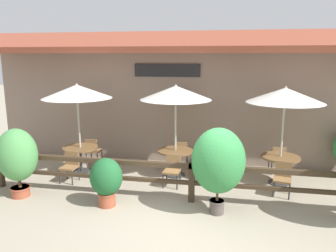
{
  "coord_description": "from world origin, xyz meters",
  "views": [
    {
      "loc": [
        0.79,
        -6.28,
        3.42
      ],
      "look_at": [
        -0.67,
        1.57,
        1.73
      ],
      "focal_mm": 35.0,
      "sensor_mm": 36.0,
      "label": 1
    }
  ],
  "objects_px": {
    "potted_plant_corner_fern": "(17,157)",
    "potted_plant_small_flowering": "(218,162)",
    "dining_table_near": "(81,152)",
    "patio_umbrella_far": "(285,95)",
    "dining_table_far": "(280,162)",
    "chair_far_wallside": "(278,158)",
    "chair_near_wallside": "(93,150)",
    "chair_middle_wallside": "(181,153)",
    "chair_far_streetside": "(283,177)",
    "chair_middle_streetside": "(172,169)",
    "patio_umbrella_near": "(77,92)",
    "dining_table_middle": "(175,155)",
    "chair_near_streetside": "(70,165)",
    "potted_plant_tall_tropical": "(106,179)",
    "patio_umbrella_middle": "(176,93)"
  },
  "relations": [
    {
      "from": "potted_plant_corner_fern",
      "to": "chair_far_streetside",
      "type": "bearing_deg",
      "value": 11.36
    },
    {
      "from": "chair_middle_wallside",
      "to": "chair_far_streetside",
      "type": "xyz_separation_m",
      "value": [
        2.8,
        -1.63,
        0.0
      ]
    },
    {
      "from": "patio_umbrella_near",
      "to": "patio_umbrella_far",
      "type": "height_order",
      "value": "same"
    },
    {
      "from": "patio_umbrella_far",
      "to": "potted_plant_corner_fern",
      "type": "distance_m",
      "value": 6.95
    },
    {
      "from": "chair_near_streetside",
      "to": "chair_middle_streetside",
      "type": "xyz_separation_m",
      "value": [
        2.85,
        0.21,
        0.0
      ]
    },
    {
      "from": "chair_near_wallside",
      "to": "potted_plant_small_flowering",
      "type": "distance_m",
      "value": 4.99
    },
    {
      "from": "chair_near_wallside",
      "to": "patio_umbrella_far",
      "type": "xyz_separation_m",
      "value": [
        5.71,
        -0.66,
        1.96
      ]
    },
    {
      "from": "dining_table_near",
      "to": "chair_far_wallside",
      "type": "height_order",
      "value": "chair_far_wallside"
    },
    {
      "from": "chair_near_streetside",
      "to": "chair_far_streetside",
      "type": "xyz_separation_m",
      "value": [
        5.68,
        0.11,
        0.0
      ]
    },
    {
      "from": "chair_near_wallside",
      "to": "patio_umbrella_far",
      "type": "bearing_deg",
      "value": 174.23
    },
    {
      "from": "patio_umbrella_far",
      "to": "chair_middle_wallside",
      "type": "bearing_deg",
      "value": 163.61
    },
    {
      "from": "potted_plant_corner_fern",
      "to": "potted_plant_tall_tropical",
      "type": "relative_size",
      "value": 1.49
    },
    {
      "from": "dining_table_near",
      "to": "patio_umbrella_far",
      "type": "distance_m",
      "value": 6.05
    },
    {
      "from": "patio_umbrella_far",
      "to": "potted_plant_corner_fern",
      "type": "xyz_separation_m",
      "value": [
        -6.48,
        -2.08,
        -1.4
      ]
    },
    {
      "from": "dining_table_middle",
      "to": "chair_middle_wallside",
      "type": "xyz_separation_m",
      "value": [
        0.06,
        0.77,
        -0.15
      ]
    },
    {
      "from": "potted_plant_small_flowering",
      "to": "dining_table_far",
      "type": "bearing_deg",
      "value": 52.37
    },
    {
      "from": "patio_umbrella_near",
      "to": "potted_plant_corner_fern",
      "type": "distance_m",
      "value": 2.51
    },
    {
      "from": "chair_middle_streetside",
      "to": "potted_plant_corner_fern",
      "type": "xyz_separation_m",
      "value": [
        -3.61,
        -1.39,
        0.56
      ]
    },
    {
      "from": "patio_umbrella_near",
      "to": "dining_table_far",
      "type": "xyz_separation_m",
      "value": [
        5.77,
        0.12,
        -1.81
      ]
    },
    {
      "from": "dining_table_far",
      "to": "potted_plant_small_flowering",
      "type": "height_order",
      "value": "potted_plant_small_flowering"
    },
    {
      "from": "chair_far_wallside",
      "to": "potted_plant_corner_fern",
      "type": "height_order",
      "value": "potted_plant_corner_fern"
    },
    {
      "from": "chair_far_wallside",
      "to": "potted_plant_tall_tropical",
      "type": "relative_size",
      "value": 0.73
    },
    {
      "from": "chair_near_wallside",
      "to": "potted_plant_small_flowering",
      "type": "height_order",
      "value": "potted_plant_small_flowering"
    },
    {
      "from": "patio_umbrella_near",
      "to": "potted_plant_corner_fern",
      "type": "relative_size",
      "value": 1.54
    },
    {
      "from": "dining_table_middle",
      "to": "patio_umbrella_far",
      "type": "distance_m",
      "value": 3.43
    },
    {
      "from": "chair_middle_streetside",
      "to": "chair_middle_wallside",
      "type": "xyz_separation_m",
      "value": [
        0.02,
        1.53,
        0.0
      ]
    },
    {
      "from": "chair_far_wallside",
      "to": "potted_plant_small_flowering",
      "type": "xyz_separation_m",
      "value": [
        -1.67,
        -2.89,
        0.73
      ]
    },
    {
      "from": "patio_umbrella_middle",
      "to": "potted_plant_tall_tropical",
      "type": "relative_size",
      "value": 2.3
    },
    {
      "from": "patio_umbrella_middle",
      "to": "potted_plant_small_flowering",
      "type": "height_order",
      "value": "patio_umbrella_middle"
    },
    {
      "from": "chair_middle_wallside",
      "to": "chair_far_wallside",
      "type": "distance_m",
      "value": 2.9
    },
    {
      "from": "chair_middle_streetside",
      "to": "patio_umbrella_near",
      "type": "bearing_deg",
      "value": 172.58
    },
    {
      "from": "chair_near_streetside",
      "to": "potted_plant_tall_tropical",
      "type": "bearing_deg",
      "value": -36.93
    },
    {
      "from": "chair_near_streetside",
      "to": "potted_plant_corner_fern",
      "type": "bearing_deg",
      "value": -120.13
    },
    {
      "from": "patio_umbrella_near",
      "to": "potted_plant_tall_tropical",
      "type": "height_order",
      "value": "patio_umbrella_near"
    },
    {
      "from": "chair_near_streetside",
      "to": "chair_middle_wallside",
      "type": "relative_size",
      "value": 1.0
    },
    {
      "from": "patio_umbrella_near",
      "to": "potted_plant_small_flowering",
      "type": "xyz_separation_m",
      "value": [
        4.15,
        -1.98,
        -1.23
      ]
    },
    {
      "from": "dining_table_far",
      "to": "potted_plant_tall_tropical",
      "type": "xyz_separation_m",
      "value": [
        -4.16,
        -2.19,
        0.03
      ]
    },
    {
      "from": "dining_table_middle",
      "to": "chair_middle_streetside",
      "type": "xyz_separation_m",
      "value": [
        0.04,
        -0.77,
        -0.15
      ]
    },
    {
      "from": "dining_table_near",
      "to": "patio_umbrella_far",
      "type": "bearing_deg",
      "value": 1.2
    },
    {
      "from": "dining_table_far",
      "to": "potted_plant_corner_fern",
      "type": "distance_m",
      "value": 6.82
    },
    {
      "from": "potted_plant_small_flowering",
      "to": "dining_table_middle",
      "type": "bearing_deg",
      "value": 120.67
    },
    {
      "from": "dining_table_middle",
      "to": "patio_umbrella_far",
      "type": "relative_size",
      "value": 0.39
    },
    {
      "from": "chair_middle_streetside",
      "to": "potted_plant_corner_fern",
      "type": "bearing_deg",
      "value": -155.21
    },
    {
      "from": "dining_table_near",
      "to": "potted_plant_corner_fern",
      "type": "bearing_deg",
      "value": -109.88
    },
    {
      "from": "chair_near_streetside",
      "to": "chair_near_wallside",
      "type": "relative_size",
      "value": 1.0
    },
    {
      "from": "patio_umbrella_far",
      "to": "potted_plant_small_flowering",
      "type": "distance_m",
      "value": 2.92
    },
    {
      "from": "potted_plant_corner_fern",
      "to": "potted_plant_small_flowering",
      "type": "xyz_separation_m",
      "value": [
        4.86,
        -0.02,
        0.17
      ]
    },
    {
      "from": "dining_table_middle",
      "to": "chair_far_streetside",
      "type": "height_order",
      "value": "chair_far_streetside"
    },
    {
      "from": "chair_near_wallside",
      "to": "patio_umbrella_middle",
      "type": "height_order",
      "value": "patio_umbrella_middle"
    },
    {
      "from": "chair_middle_streetside",
      "to": "dining_table_far",
      "type": "distance_m",
      "value": 2.96
    }
  ]
}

